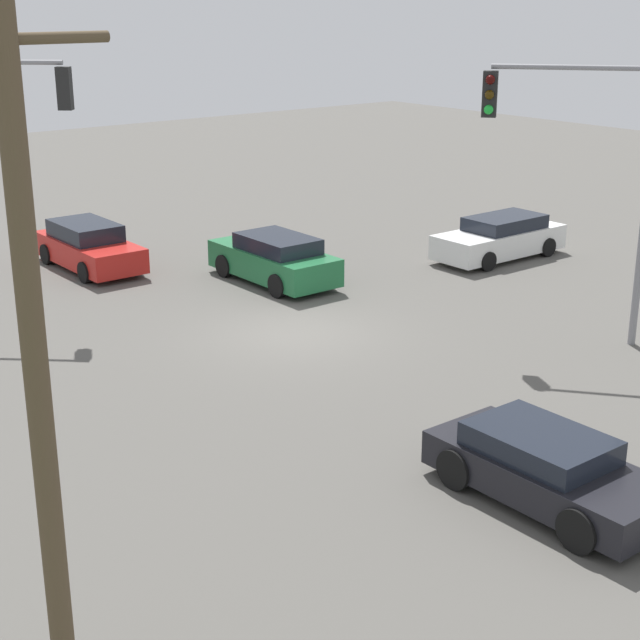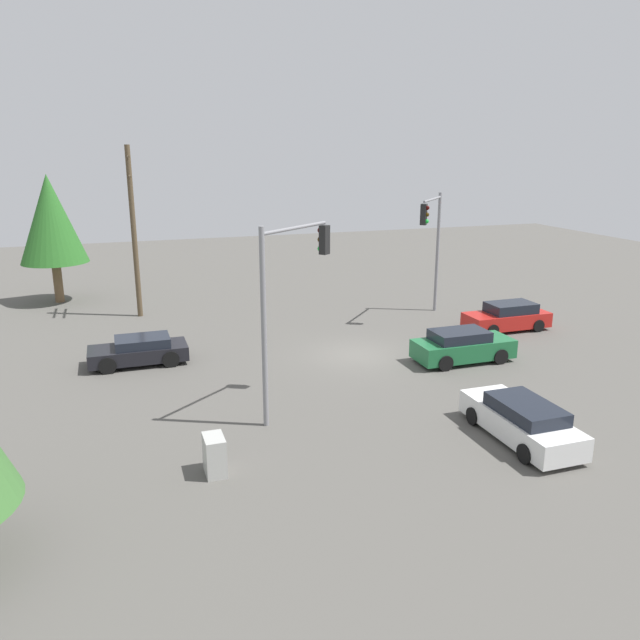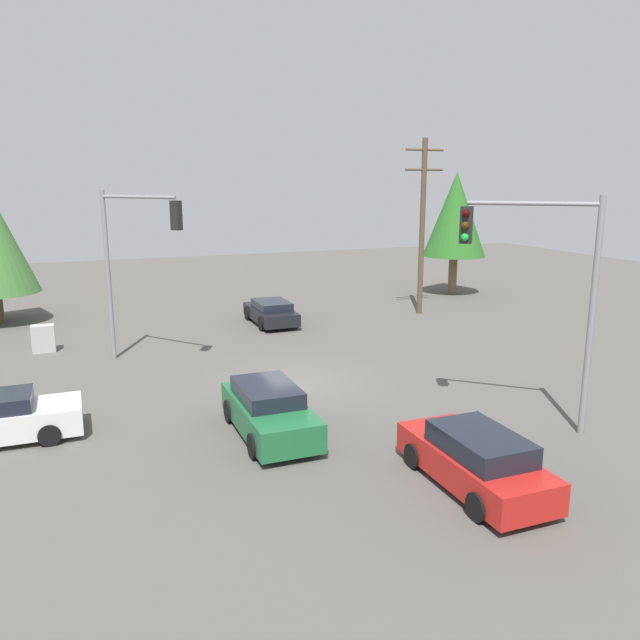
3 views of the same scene
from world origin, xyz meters
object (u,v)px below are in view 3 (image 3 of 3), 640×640
object	(u,v)px
sedan_red	(475,460)
traffic_signal_cross	(542,273)
sedan_dark	(271,312)
traffic_signal_main	(133,247)
electrical_cabinet	(43,338)
sedan_green	(269,411)

from	to	relation	value
sedan_red	traffic_signal_cross	world-z (taller)	traffic_signal_cross
sedan_dark	traffic_signal_main	world-z (taller)	traffic_signal_main
traffic_signal_main	sedan_red	bearing A→B (deg)	-13.87
traffic_signal_main	traffic_signal_cross	size ratio (longest dim) A/B	1.00
traffic_signal_main	electrical_cabinet	xyz separation A→B (m)	(-3.61, 3.31, -4.02)
sedan_green	sedan_dark	bearing A→B (deg)	-107.35
sedan_green	traffic_signal_main	distance (m)	9.82
sedan_green	traffic_signal_cross	size ratio (longest dim) A/B	0.65
sedan_dark	sedan_green	distance (m)	14.07
sedan_red	traffic_signal_main	world-z (taller)	traffic_signal_main
sedan_red	electrical_cabinet	xyz separation A→B (m)	(-9.85, 16.71, -0.11)
sedan_green	electrical_cabinet	xyz separation A→B (m)	(-6.29, 11.91, -0.12)
sedan_dark	traffic_signal_cross	world-z (taller)	traffic_signal_cross
sedan_dark	sedan_red	size ratio (longest dim) A/B	0.95
sedan_red	traffic_signal_main	xyz separation A→B (m)	(-6.25, 13.41, 3.91)
sedan_green	electrical_cabinet	distance (m)	13.47
sedan_red	electrical_cabinet	world-z (taller)	sedan_red
traffic_signal_main	electrical_cabinet	bearing A→B (deg)	-171.37
sedan_red	traffic_signal_main	distance (m)	15.30
sedan_red	electrical_cabinet	size ratio (longest dim) A/B	3.78
sedan_red	electrical_cabinet	distance (m)	19.40
sedan_dark	traffic_signal_cross	xyz separation A→B (m)	(3.08, -15.74, 3.96)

